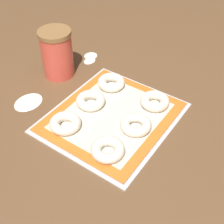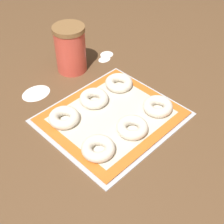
# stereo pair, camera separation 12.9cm
# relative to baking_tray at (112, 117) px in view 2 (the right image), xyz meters

# --- Properties ---
(ground_plane) EXTENTS (2.80, 2.80, 0.00)m
(ground_plane) POSITION_rel_baking_tray_xyz_m (-0.01, -0.02, -0.00)
(ground_plane) COLOR brown
(baking_tray) EXTENTS (0.42, 0.37, 0.01)m
(baking_tray) POSITION_rel_baking_tray_xyz_m (0.00, 0.00, 0.00)
(baking_tray) COLOR silver
(baking_tray) RESTS_ON ground_plane
(baking_mat) EXTENTS (0.40, 0.35, 0.00)m
(baking_mat) POSITION_rel_baking_tray_xyz_m (0.00, 0.00, 0.01)
(baking_mat) COLOR orange
(baking_mat) RESTS_ON baking_tray
(bagel_front_left) EXTENTS (0.10, 0.10, 0.03)m
(bagel_front_left) POSITION_rel_baking_tray_xyz_m (-0.14, -0.08, 0.02)
(bagel_front_left) COLOR silver
(bagel_front_left) RESTS_ON baking_mat
(bagel_front_center) EXTENTS (0.10, 0.10, 0.03)m
(bagel_front_center) POSITION_rel_baking_tray_xyz_m (-0.01, -0.09, 0.02)
(bagel_front_center) COLOR silver
(bagel_front_center) RESTS_ON baking_mat
(bagel_front_right) EXTENTS (0.10, 0.10, 0.03)m
(bagel_front_right) POSITION_rel_baking_tray_xyz_m (0.13, -0.09, 0.02)
(bagel_front_right) COLOR silver
(bagel_front_right) RESTS_ON baking_mat
(bagel_back_left) EXTENTS (0.10, 0.10, 0.03)m
(bagel_back_left) POSITION_rel_baking_tray_xyz_m (-0.13, 0.09, 0.02)
(bagel_back_left) COLOR silver
(bagel_back_left) RESTS_ON baking_mat
(bagel_back_center) EXTENTS (0.10, 0.10, 0.03)m
(bagel_back_center) POSITION_rel_baking_tray_xyz_m (0.01, 0.09, 0.02)
(bagel_back_center) COLOR silver
(bagel_back_center) RESTS_ON baking_mat
(bagel_back_right) EXTENTS (0.10, 0.10, 0.03)m
(bagel_back_right) POSITION_rel_baking_tray_xyz_m (0.13, 0.09, 0.02)
(bagel_back_right) COLOR silver
(bagel_back_right) RESTS_ON baking_mat
(flour_canister) EXTENTS (0.12, 0.12, 0.18)m
(flour_canister) POSITION_rel_baking_tray_xyz_m (0.09, 0.31, 0.09)
(flour_canister) COLOR #DB4C3D
(flour_canister) RESTS_ON ground_plane
(flour_patch_near) EXTENTS (0.06, 0.05, 0.00)m
(flour_patch_near) POSITION_rel_baking_tray_xyz_m (0.26, 0.29, -0.00)
(flour_patch_near) COLOR white
(flour_patch_near) RESTS_ON ground_plane
(flour_patch_far) EXTENTS (0.05, 0.04, 0.00)m
(flour_patch_far) POSITION_rel_baking_tray_xyz_m (0.22, 0.27, -0.00)
(flour_patch_far) COLOR white
(flour_patch_far) RESTS_ON ground_plane
(flour_patch_side) EXTENTS (0.11, 0.08, 0.00)m
(flour_patch_side) POSITION_rel_baking_tray_xyz_m (-0.10, 0.28, -0.00)
(flour_patch_side) COLOR white
(flour_patch_side) RESTS_ON ground_plane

